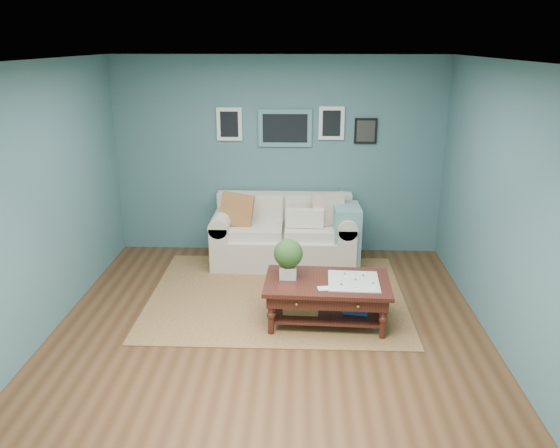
{
  "coord_description": "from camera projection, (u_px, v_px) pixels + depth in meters",
  "views": [
    {
      "loc": [
        0.31,
        -4.87,
        2.87
      ],
      "look_at": [
        0.08,
        1.0,
        0.89
      ],
      "focal_mm": 35.0,
      "sensor_mm": 36.0,
      "label": 1
    }
  ],
  "objects": [
    {
      "name": "room_shell",
      "position": [
        268.0,
        209.0,
        5.16
      ],
      "size": [
        5.0,
        5.02,
        2.7
      ],
      "color": "brown",
      "rests_on": "ground"
    },
    {
      "name": "loveseat",
      "position": [
        290.0,
        234.0,
        7.32
      ],
      "size": [
        1.94,
        0.88,
        0.99
      ],
      "color": "#F0E1CE",
      "rests_on": "ground"
    },
    {
      "name": "area_rug",
      "position": [
        277.0,
        295.0,
        6.46
      ],
      "size": [
        2.97,
        2.37,
        0.01
      ],
      "primitive_type": "cube",
      "color": "brown",
      "rests_on": "ground"
    },
    {
      "name": "coffee_table",
      "position": [
        320.0,
        287.0,
        5.73
      ],
      "size": [
        1.33,
        0.81,
        0.91
      ],
      "rotation": [
        0.0,
        0.0,
        -0.04
      ],
      "color": "black",
      "rests_on": "ground"
    }
  ]
}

